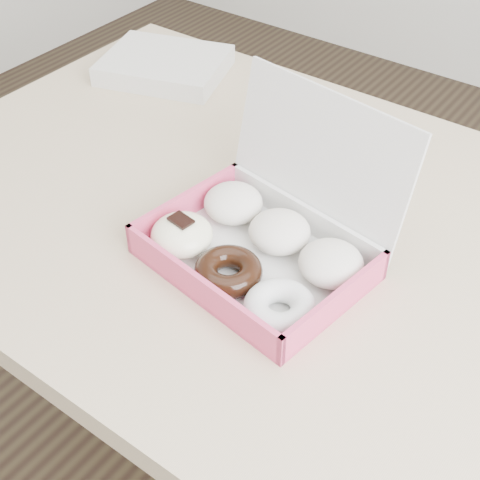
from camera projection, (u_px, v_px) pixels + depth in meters
The scene contains 4 objects.
ground at pixel (262, 479), 1.47m from camera, with size 4.00×4.00×0.00m, color black.
table at pixel (271, 255), 1.03m from camera, with size 1.20×0.80×0.75m.
donut_box at pixel (262, 240), 0.89m from camera, with size 0.32×0.29×0.20m.
newspapers at pixel (165, 65), 1.30m from camera, with size 0.23×0.18×0.04m, color white.
Camera 1 is at (0.41, -0.64, 1.37)m, focal length 50.00 mm.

